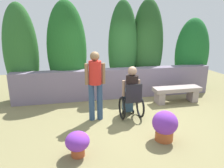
{
  "coord_description": "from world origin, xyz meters",
  "views": [
    {
      "loc": [
        -1.49,
        -4.67,
        2.25
      ],
      "look_at": [
        -0.44,
        0.22,
        0.85
      ],
      "focal_mm": 33.19,
      "sensor_mm": 36.0,
      "label": 1
    }
  ],
  "objects": [
    {
      "name": "flower_pot_terracotta_by_wall",
      "position": [
        0.34,
        -1.2,
        0.33
      ],
      "size": [
        0.51,
        0.51,
        0.62
      ],
      "color": "#A64D27",
      "rests_on": "ground"
    },
    {
      "name": "ground_plane",
      "position": [
        0.0,
        0.0,
        0.0
      ],
      "size": [
        11.76,
        11.76,
        0.0
      ],
      "primitive_type": "plane",
      "color": "olive"
    },
    {
      "name": "hedge_backdrop",
      "position": [
        0.14,
        2.11,
        1.47
      ],
      "size": [
        6.97,
        1.0,
        3.15
      ],
      "color": "#2C642A",
      "rests_on": "ground"
    },
    {
      "name": "flower_pot_purple_near",
      "position": [
        -1.41,
        -1.37,
        0.26
      ],
      "size": [
        0.43,
        0.43,
        0.46
      ],
      "color": "#A94928",
      "rests_on": "ground"
    },
    {
      "name": "person_in_wheelchair",
      "position": [
        0.0,
        0.01,
        0.62
      ],
      "size": [
        0.53,
        0.66,
        1.33
      ],
      "rotation": [
        0.0,
        0.0,
        0.08
      ],
      "color": "black",
      "rests_on": "ground"
    },
    {
      "name": "person_standing_companion",
      "position": [
        -0.88,
        0.06,
        0.98
      ],
      "size": [
        0.49,
        0.3,
        1.69
      ],
      "rotation": [
        0.0,
        0.0,
        0.03
      ],
      "color": "navy",
      "rests_on": "ground"
    },
    {
      "name": "stone_retaining_wall",
      "position": [
        0.0,
        1.59,
        0.47
      ],
      "size": [
        6.37,
        0.37,
        0.95
      ],
      "primitive_type": "cube",
      "color": "slate",
      "rests_on": "ground"
    },
    {
      "name": "stone_bench",
      "position": [
        1.69,
        0.77,
        0.32
      ],
      "size": [
        1.45,
        0.41,
        0.48
      ],
      "rotation": [
        0.0,
        0.0,
        0.13
      ],
      "color": "gray",
      "rests_on": "ground"
    }
  ]
}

